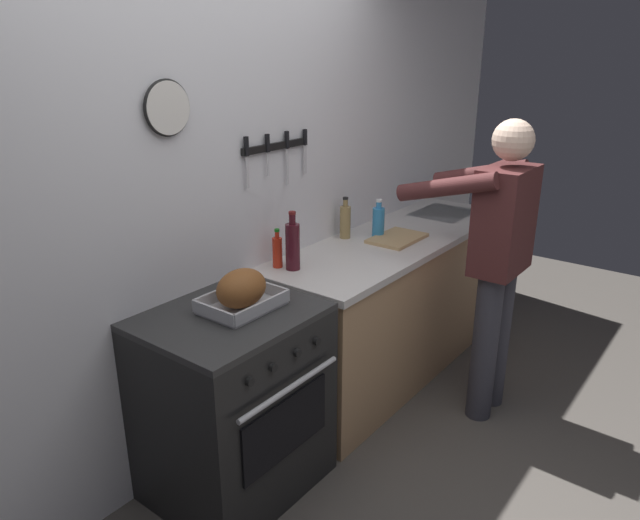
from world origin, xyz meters
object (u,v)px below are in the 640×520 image
Objects in this scene: bottle_dish_soap at (378,221)px; bottle_vinegar at (345,221)px; cutting_board at (397,238)px; bottle_wine_red at (293,245)px; stove at (234,402)px; roasting_pan at (242,291)px; person_cook at (497,253)px; bottle_hot_sauce at (277,251)px.

bottle_dish_soap is 0.93× the size of bottle_vinegar.
bottle_wine_red is at bearing 167.15° from cutting_board.
bottle_dish_soap is (1.33, 0.08, 0.55)m from stove.
bottle_vinegar is at bearing 12.05° from roasting_pan.
bottle_vinegar is (-0.14, 0.15, 0.01)m from bottle_dish_soap.
bottle_wine_red is at bearing 15.38° from roasting_pan.
person_cook is 5.36× the size of bottle_wine_red.
bottle_dish_soap is at bearing -9.97° from bottle_hot_sauce.
bottle_vinegar is (-0.13, 0.90, 0.05)m from person_cook.
cutting_board reaches higher than stove.
person_cook is at bearing -47.33° from bottle_wine_red.
bottle_vinegar is at bearing 22.55° from person_cook.
cutting_board is 0.80m from bottle_wine_red.
bottle_dish_soap is (1.26, 0.09, 0.02)m from roasting_pan.
stove is at bearing -169.04° from bottle_vinegar.
roasting_pan is (-1.26, 0.66, 0.03)m from person_cook.
bottle_wine_red reaches higher than bottle_hot_sauce.
roasting_pan is 1.50× the size of bottle_dish_soap.
stove is at bearing 173.44° from roasting_pan.
bottle_hot_sauce reaches higher than stove.
roasting_pan is 1.14× the size of bottle_wine_red.
bottle_dish_soap is (0.01, 0.75, 0.05)m from person_cook.
person_cook is at bearing -27.72° from roasting_pan.
bottle_vinegar is at bearing 133.08° from bottle_dish_soap.
bottle_vinegar reaches higher than bottle_dish_soap.
person_cook reaches higher than bottle_hot_sauce.
person_cook is 7.09× the size of bottle_dish_soap.
roasting_pan reaches higher than cutting_board.
bottle_hot_sauce is (0.56, 0.22, 0.54)m from stove.
bottle_hot_sauce is at bearing 24.73° from roasting_pan.
person_cook is at bearing -92.44° from cutting_board.
roasting_pan is 0.54m from bottle_wine_red.
roasting_pan is 0.54m from bottle_hot_sauce.
cutting_board is 0.15m from bottle_dish_soap.
roasting_pan is 1.27m from bottle_dish_soap.
bottle_wine_red is 0.75m from bottle_dish_soap.
bottle_hot_sauce is 0.78m from bottle_dish_soap.
person_cook is at bearing -26.71° from stove.
person_cook is 6.56× the size of bottle_vinegar.
cutting_board is 1.42× the size of bottle_vinegar.
bottle_hot_sauce is (-0.79, 0.26, 0.08)m from cutting_board.
cutting_board is 1.73× the size of bottle_hot_sauce.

